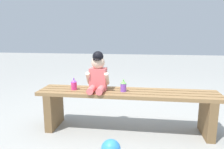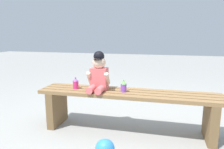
{
  "view_description": "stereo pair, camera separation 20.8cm",
  "coord_description": "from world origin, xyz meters",
  "px_view_note": "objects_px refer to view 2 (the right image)",
  "views": [
    {
      "loc": [
        0.12,
        -2.07,
        1.02
      ],
      "look_at": [
        -0.15,
        -0.05,
        0.61
      ],
      "focal_mm": 33.78,
      "sensor_mm": 36.0,
      "label": 1
    },
    {
      "loc": [
        0.33,
        -2.04,
        1.02
      ],
      "look_at": [
        -0.15,
        -0.05,
        0.61
      ],
      "focal_mm": 33.78,
      "sensor_mm": 36.0,
      "label": 2
    }
  ],
  "objects_px": {
    "park_bench": "(128,104)",
    "sippy_cup_left": "(76,83)",
    "child_figure": "(99,73)",
    "sippy_cup_right": "(124,86)",
    "toy_ball": "(105,149)"
  },
  "relations": [
    {
      "from": "park_bench",
      "to": "sippy_cup_left",
      "type": "xyz_separation_m",
      "value": [
        -0.56,
        -0.01,
        0.19
      ]
    },
    {
      "from": "child_figure",
      "to": "park_bench",
      "type": "bearing_deg",
      "value": 1.29
    },
    {
      "from": "park_bench",
      "to": "sippy_cup_right",
      "type": "distance_m",
      "value": 0.19
    },
    {
      "from": "sippy_cup_left",
      "to": "park_bench",
      "type": "bearing_deg",
      "value": 1.38
    },
    {
      "from": "child_figure",
      "to": "sippy_cup_left",
      "type": "bearing_deg",
      "value": -178.52
    },
    {
      "from": "child_figure",
      "to": "toy_ball",
      "type": "distance_m",
      "value": 0.77
    },
    {
      "from": "child_figure",
      "to": "sippy_cup_right",
      "type": "height_order",
      "value": "child_figure"
    },
    {
      "from": "park_bench",
      "to": "toy_ball",
      "type": "relative_size",
      "value": 11.23
    },
    {
      "from": "park_bench",
      "to": "sippy_cup_right",
      "type": "relative_size",
      "value": 14.78
    },
    {
      "from": "sippy_cup_left",
      "to": "sippy_cup_right",
      "type": "height_order",
      "value": "same"
    },
    {
      "from": "park_bench",
      "to": "toy_ball",
      "type": "bearing_deg",
      "value": -100.49
    },
    {
      "from": "sippy_cup_right",
      "to": "park_bench",
      "type": "bearing_deg",
      "value": 18.34
    },
    {
      "from": "sippy_cup_left",
      "to": "toy_ball",
      "type": "bearing_deg",
      "value": -47.87
    },
    {
      "from": "child_figure",
      "to": "sippy_cup_right",
      "type": "relative_size",
      "value": 3.26
    },
    {
      "from": "park_bench",
      "to": "sippy_cup_left",
      "type": "height_order",
      "value": "sippy_cup_left"
    }
  ]
}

